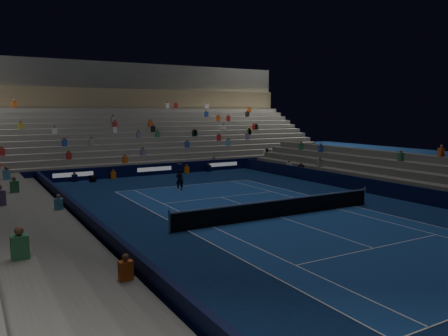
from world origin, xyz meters
name	(u,v)px	position (x,y,z in m)	size (l,w,h in m)	color
ground	(280,217)	(0.00, 0.00, 0.00)	(90.00, 90.00, 0.00)	#0C224C
court_surface	(280,217)	(0.00, 0.00, 0.01)	(10.97, 23.77, 0.01)	navy
sponsor_barrier_far	(154,169)	(0.00, 18.50, 0.50)	(44.00, 0.25, 1.00)	black
sponsor_barrier_east	(401,192)	(9.70, 0.00, 0.50)	(0.25, 37.00, 1.00)	black
sponsor_barrier_west	(98,232)	(-9.70, 0.00, 0.50)	(0.25, 37.00, 1.00)	#080E33
grandstand_main	(121,133)	(0.00, 27.90, 3.38)	(44.00, 15.20, 11.20)	slate
grandstand_east	(435,181)	(13.17, 0.00, 0.92)	(5.00, 37.00, 2.50)	#5E5E5A
grandstand_west	(8,234)	(-13.17, 0.00, 0.92)	(5.00, 37.00, 2.50)	#62615D
tennis_net	(280,208)	(0.00, 0.00, 0.50)	(12.90, 0.10, 1.10)	#B2B2B7
tennis_player	(180,180)	(-1.25, 10.21, 0.77)	(0.56, 0.37, 1.54)	black
broadcast_camera	(93,178)	(-5.72, 17.27, 0.27)	(0.55, 0.90, 0.51)	black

